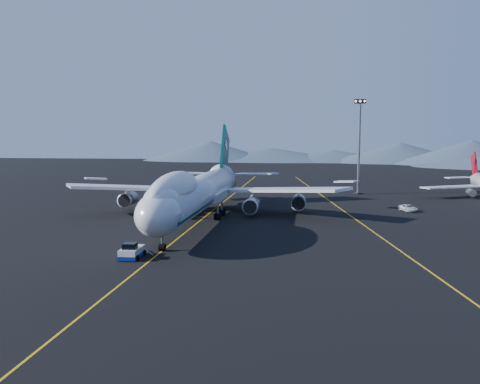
# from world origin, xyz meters

# --- Properties ---
(ground) EXTENTS (500.00, 500.00, 0.00)m
(ground) POSITION_xyz_m (0.00, 0.00, 0.00)
(ground) COLOR black
(ground) RESTS_ON ground
(taxiway_line_main) EXTENTS (0.25, 220.00, 0.01)m
(taxiway_line_main) POSITION_xyz_m (0.00, 0.00, 0.01)
(taxiway_line_main) COLOR #E7AB0D
(taxiway_line_main) RESTS_ON ground
(taxiway_line_side) EXTENTS (28.08, 198.09, 0.01)m
(taxiway_line_side) POSITION_xyz_m (30.00, 10.00, 0.01)
(taxiway_line_side) COLOR #E7AB0D
(taxiway_line_side) RESTS_ON ground
(boeing_747) EXTENTS (59.62, 72.43, 19.37)m
(boeing_747) POSITION_xyz_m (0.00, 0.03, 5.81)
(boeing_747) COLOR silver
(boeing_747) RESTS_ON ground
(pushback_tug) EXTENTS (2.99, 5.08, 2.19)m
(pushback_tug) POSITION_xyz_m (-3.00, -31.19, 0.69)
(pushback_tug) COLOR silver
(pushback_tug) RESTS_ON ground
(service_van) EXTENTS (3.73, 5.72, 1.46)m
(service_van) POSITION_xyz_m (42.96, 19.40, 0.73)
(service_van) COLOR silver
(service_van) RESTS_ON ground
(floodlight_mast) EXTENTS (3.29, 2.46, 26.59)m
(floodlight_mast) POSITION_xyz_m (35.00, 52.56, 13.47)
(floodlight_mast) COLOR black
(floodlight_mast) RESTS_ON ground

